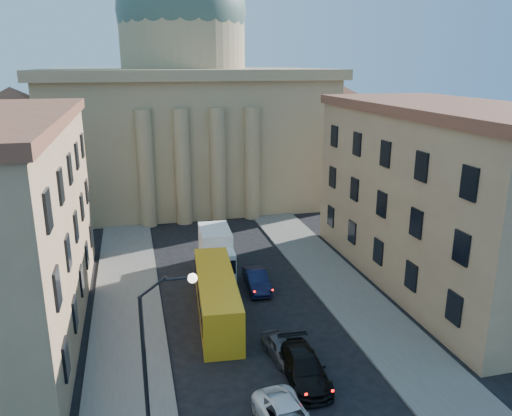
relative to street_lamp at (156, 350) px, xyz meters
The scene contains 10 objects.
sidewalk_left 11.38m from the street_lamp, 98.71° to the left, with size 5.00×60.00×0.15m, color #595651.
sidewalk_right 19.14m from the street_lamp, 32.88° to the left, with size 5.00×60.00×0.15m, color #595651.
church 48.43m from the street_lamp, 81.65° to the left, with size 68.02×28.76×36.60m.
building_right 27.84m from the street_lamp, 30.29° to the left, with size 11.60×26.60×14.70m.
street_lamp is the anchor object (origin of this frame).
car_right_mid 10.08m from the street_lamp, 22.01° to the left, with size 2.22×5.46×1.58m, color black.
car_right_far 10.80m from the street_lamp, 37.19° to the left, with size 1.52×3.77×1.28m, color #45464A.
car_right_distant 18.59m from the street_lamp, 61.21° to the left, with size 1.63×4.66×1.54m, color black.
city_bus 13.39m from the street_lamp, 68.33° to the left, with size 3.55×11.52×3.19m.
box_truck 21.46m from the street_lamp, 73.04° to the left, with size 2.93×6.70×3.61m.
Camera 1 is at (-7.41, -12.21, 17.67)m, focal length 35.00 mm.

